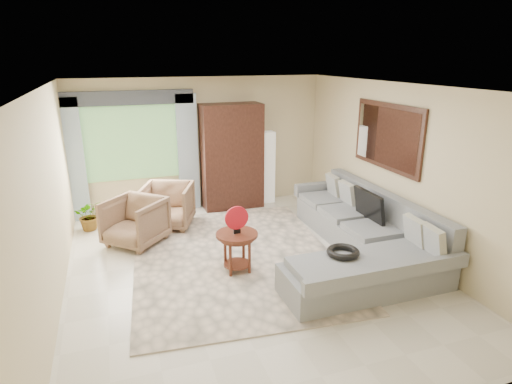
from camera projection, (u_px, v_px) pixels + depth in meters
name	position (u px, v px, depth m)	size (l,w,h in m)	color
ground	(248.00, 269.00, 6.27)	(6.00, 6.00, 0.00)	silver
area_rug	(234.00, 257.00, 6.61)	(3.00, 4.00, 0.02)	beige
sectional_sofa	(361.00, 239.00, 6.58)	(2.30, 3.46, 0.90)	gray
tv_screen	(369.00, 206.00, 6.76)	(0.06, 0.74, 0.48)	black
garden_hose	(343.00, 252.00, 5.56)	(0.43, 0.43, 0.09)	black
coffee_table	(237.00, 251.00, 6.10)	(0.60, 0.60, 0.60)	#471E13
red_disc	(237.00, 218.00, 5.94)	(0.34, 0.34, 0.03)	red
armchair_left	(135.00, 222.00, 6.99)	(0.84, 0.86, 0.78)	#845E48
armchair_right	(168.00, 206.00, 7.72)	(0.85, 0.87, 0.79)	#996C53
potted_plant	(90.00, 215.00, 7.60)	(0.50, 0.43, 0.55)	#999999
armoire	(232.00, 157.00, 8.57)	(1.20, 0.55, 2.10)	black
floor_lamp	(268.00, 167.00, 8.96)	(0.24, 0.24, 1.50)	silver
window	(131.00, 143.00, 8.10)	(1.80, 0.04, 1.40)	#669E59
curtain_left	(73.00, 161.00, 7.77)	(0.40, 0.08, 2.30)	#9EB7CC
curtain_right	(188.00, 153.00, 8.42)	(0.40, 0.08, 2.30)	#9EB7CC
valance	(127.00, 98.00, 7.78)	(2.40, 0.12, 0.26)	#1E232D
wall_mirror	(387.00, 137.00, 6.82)	(0.05, 1.70, 1.05)	black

